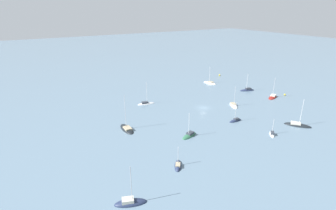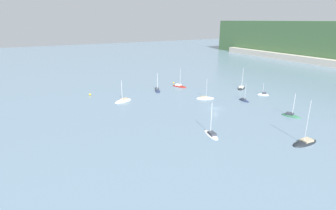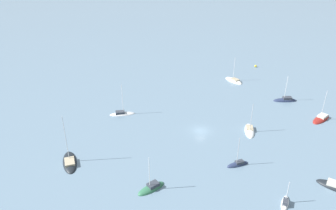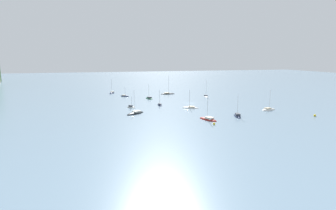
% 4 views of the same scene
% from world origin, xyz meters
% --- Properties ---
extents(ground_plane, '(600.00, 600.00, 0.00)m').
position_xyz_m(ground_plane, '(0.00, 0.00, 0.00)').
color(ground_plane, slate).
extents(sailboat_0, '(7.92, 4.47, 9.38)m').
position_xyz_m(sailboat_0, '(-33.37, -7.63, 0.13)').
color(sailboat_0, '#232D4C').
rests_on(sailboat_0, ground_plane).
extents(sailboat_1, '(4.54, 5.47, 6.45)m').
position_xyz_m(sailboat_1, '(31.69, 29.92, 0.06)').
color(sailboat_1, '#232D4C').
rests_on(sailboat_1, ground_plane).
extents(sailboat_2, '(5.80, 7.90, 9.28)m').
position_xyz_m(sailboat_2, '(-12.56, 4.53, 0.07)').
color(sailboat_2, white).
rests_on(sailboat_2, ground_plane).
extents(sailboat_3, '(5.49, 1.69, 8.22)m').
position_xyz_m(sailboat_3, '(-1.96, 16.48, 0.10)').
color(sailboat_3, '#232D4C').
rests_on(sailboat_3, ground_plane).
extents(sailboat_4, '(8.64, 5.85, 10.05)m').
position_xyz_m(sailboat_4, '(-35.66, 5.81, 0.11)').
color(sailboat_4, maroon).
rests_on(sailboat_4, ground_plane).
extents(sailboat_5, '(4.83, 8.27, 9.83)m').
position_xyz_m(sailboat_5, '(-25.70, -27.26, 0.07)').
color(sailboat_5, white).
rests_on(sailboat_5, ground_plane).
extents(sailboat_6, '(6.92, 4.25, 8.99)m').
position_xyz_m(sailboat_6, '(19.34, 17.54, 0.12)').
color(sailboat_6, '#2D6647').
rests_on(sailboat_6, ground_plane).
extents(sailboat_7, '(7.71, 3.62, 10.32)m').
position_xyz_m(sailboat_7, '(18.25, -16.30, 0.14)').
color(sailboat_7, silver).
rests_on(sailboat_7, ground_plane).
extents(sailboat_8, '(4.34, 4.44, 6.03)m').
position_xyz_m(sailboat_8, '(-4.48, 30.57, 0.14)').
color(sailboat_8, white).
rests_on(sailboat_8, ground_plane).
extents(sailboat_9, '(7.39, 4.73, 10.05)m').
position_xyz_m(sailboat_9, '(47.93, 36.42, 0.12)').
color(sailboat_9, '#232D4C').
rests_on(sailboat_9, ground_plane).
extents(sailboat_10, '(3.22, 9.00, 13.02)m').
position_xyz_m(sailboat_10, '(34.85, 2.64, 0.09)').
color(sailboat_10, black).
rests_on(sailboat_10, ground_plane).
extents(sailboat_11, '(7.59, 8.95, 10.73)m').
position_xyz_m(sailboat_11, '(-17.92, 30.51, 0.09)').
color(sailboat_11, black).
rests_on(sailboat_11, ground_plane).
extents(mooring_buoy_0, '(0.78, 0.78, 0.78)m').
position_xyz_m(mooring_buoy_0, '(-42.95, 6.77, 0.39)').
color(mooring_buoy_0, yellow).
rests_on(mooring_buoy_0, ground_plane).
extents(mooring_buoy_1, '(0.89, 0.89, 0.89)m').
position_xyz_m(mooring_buoy_1, '(-41.26, -37.09, 0.45)').
color(mooring_buoy_1, yellow).
rests_on(mooring_buoy_1, ground_plane).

